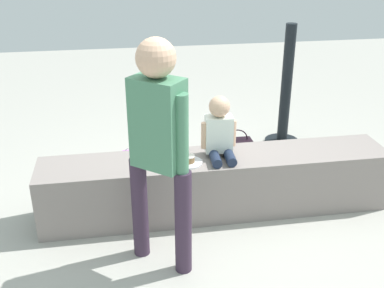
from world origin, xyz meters
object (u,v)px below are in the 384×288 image
(child_seated, at_px, (219,131))
(water_bottle_near_gift, at_px, (210,157))
(adult_standing, at_px, (158,138))
(gift_bag, at_px, (136,168))
(cake_box_white, at_px, (315,156))
(party_cup_red, at_px, (165,144))
(handbag_black_leather, at_px, (236,148))
(cake_plate, at_px, (188,161))
(water_bottle_far_side, at_px, (174,153))

(child_seated, xyz_separation_m, water_bottle_near_gift, (0.10, 0.79, -0.61))
(adult_standing, bearing_deg, gift_bag, 95.97)
(gift_bag, xyz_separation_m, cake_box_white, (1.76, 0.15, -0.10))
(party_cup_red, bearing_deg, gift_bag, -114.50)
(water_bottle_near_gift, distance_m, cake_box_white, 1.03)
(party_cup_red, xyz_separation_m, cake_box_white, (1.42, -0.59, 0.02))
(party_cup_red, bearing_deg, handbag_black_leather, -26.70)
(cake_plate, height_order, cake_box_white, cake_plate)
(cake_plate, height_order, handbag_black_leather, cake_plate)
(water_bottle_far_side, bearing_deg, party_cup_red, 101.95)
(adult_standing, height_order, water_bottle_far_side, adult_standing)
(cake_plate, xyz_separation_m, gift_bag, (-0.38, 0.59, -0.34))
(gift_bag, bearing_deg, handbag_black_leather, 21.07)
(water_bottle_near_gift, height_order, party_cup_red, water_bottle_near_gift)
(child_seated, bearing_deg, adult_standing, -131.40)
(gift_bag, relative_size, party_cup_red, 3.77)
(cake_plate, bearing_deg, water_bottle_near_gift, 67.80)
(water_bottle_far_side, distance_m, cake_box_white, 1.39)
(party_cup_red, height_order, cake_box_white, cake_box_white)
(gift_bag, relative_size, water_bottle_far_side, 2.01)
(water_bottle_near_gift, bearing_deg, adult_standing, -114.17)
(child_seated, xyz_separation_m, cake_plate, (-0.26, -0.09, -0.19))
(water_bottle_far_side, height_order, party_cup_red, water_bottle_far_side)
(adult_standing, bearing_deg, handbag_black_leather, 58.65)
(adult_standing, xyz_separation_m, party_cup_red, (0.22, 1.84, -0.89))
(adult_standing, distance_m, water_bottle_far_side, 1.78)
(water_bottle_far_side, relative_size, handbag_black_leather, 0.60)
(cake_plate, distance_m, handbag_black_leather, 1.25)
(child_seated, xyz_separation_m, party_cup_red, (-0.30, 1.25, -0.65))
(gift_bag, distance_m, party_cup_red, 0.82)
(cake_box_white, distance_m, handbag_black_leather, 0.77)
(gift_bag, bearing_deg, child_seated, -38.66)
(party_cup_red, distance_m, handbag_black_leather, 0.77)
(party_cup_red, bearing_deg, water_bottle_far_side, -78.05)
(water_bottle_near_gift, xyz_separation_m, handbag_black_leather, (0.29, 0.11, 0.02))
(gift_bag, bearing_deg, water_bottle_near_gift, 21.10)
(child_seated, height_order, handbag_black_leather, child_seated)
(water_bottle_near_gift, bearing_deg, gift_bag, -158.90)
(child_seated, bearing_deg, party_cup_red, 103.42)
(child_seated, distance_m, handbag_black_leather, 1.15)
(water_bottle_far_side, distance_m, party_cup_red, 0.31)
(cake_plate, bearing_deg, party_cup_red, 91.72)
(party_cup_red, relative_size, handbag_black_leather, 0.32)
(child_seated, relative_size, cake_plate, 2.16)
(adult_standing, bearing_deg, water_bottle_far_side, 79.46)
(cake_plate, bearing_deg, handbag_black_leather, 56.78)
(cake_box_white, bearing_deg, adult_standing, -142.69)
(cake_box_white, bearing_deg, child_seated, -149.47)
(adult_standing, distance_m, cake_plate, 0.71)
(water_bottle_far_side, bearing_deg, child_seated, -76.12)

